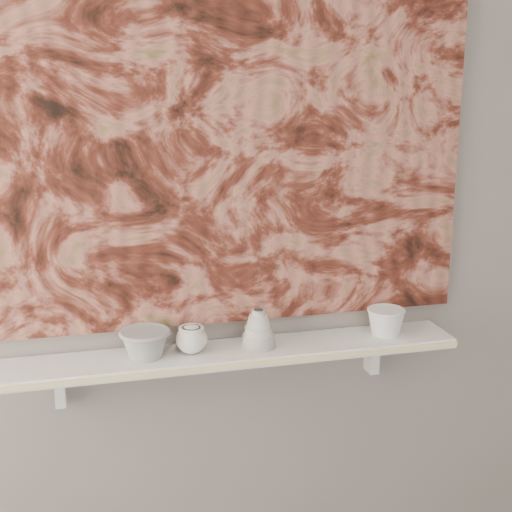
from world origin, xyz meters
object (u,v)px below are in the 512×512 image
object	(u,v)px
shelf	(228,354)
bell_vessel	(258,328)
cup_cream	(192,339)
painting	(220,139)
bowl_white	(386,321)
bowl_grey	(145,343)

from	to	relation	value
shelf	bell_vessel	distance (m)	0.12
cup_cream	shelf	bearing A→B (deg)	0.00
painting	bowl_white	distance (m)	0.76
bowl_grey	cup_cream	xyz separation A→B (m)	(0.13, 0.00, -0.00)
painting	bell_vessel	xyz separation A→B (m)	(0.09, -0.08, -0.55)
painting	bowl_white	size ratio (longest dim) A/B	12.64
cup_cream	bell_vessel	distance (m)	0.20
bowl_grey	painting	bearing A→B (deg)	18.31
cup_cream	bell_vessel	xyz separation A→B (m)	(0.20, 0.00, 0.02)
painting	cup_cream	distance (m)	0.58
cup_cream	bowl_white	xyz separation A→B (m)	(0.61, 0.00, 0.00)
cup_cream	bowl_white	size ratio (longest dim) A/B	0.78
shelf	bell_vessel	bearing A→B (deg)	0.00
shelf	bell_vessel	size ratio (longest dim) A/B	12.03
bowl_grey	bowl_white	bearing A→B (deg)	0.00
cup_cream	bell_vessel	world-z (taller)	bell_vessel
painting	bowl_white	bearing A→B (deg)	-9.09
painting	cup_cream	bearing A→B (deg)	-143.39
bowl_grey	shelf	bearing A→B (deg)	0.00
shelf	painting	bearing A→B (deg)	90.00
bell_vessel	bowl_white	bearing A→B (deg)	0.00
painting	bell_vessel	size ratio (longest dim) A/B	12.89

